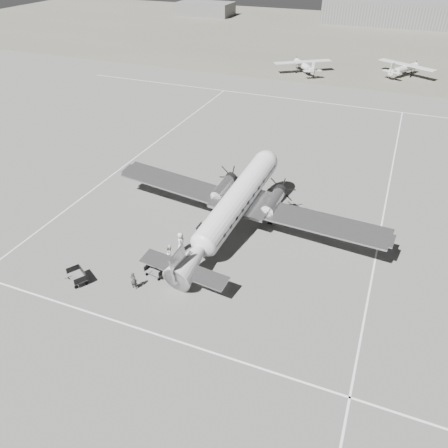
% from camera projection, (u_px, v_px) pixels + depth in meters
% --- Properties ---
extents(ground, '(260.00, 260.00, 0.00)m').
position_uv_depth(ground, '(243.00, 232.00, 40.96)').
color(ground, slate).
rests_on(ground, ground).
extents(taxi_line_near, '(60.00, 0.15, 0.01)m').
position_uv_depth(taxi_line_near, '(174.00, 340.00, 30.18)').
color(taxi_line_near, silver).
rests_on(taxi_line_near, ground).
extents(taxi_line_right, '(0.15, 80.00, 0.01)m').
position_uv_depth(taxi_line_right, '(375.00, 262.00, 37.23)').
color(taxi_line_right, silver).
rests_on(taxi_line_right, ground).
extents(taxi_line_left, '(0.15, 60.00, 0.01)m').
position_uv_depth(taxi_line_left, '(134.00, 159.00, 54.24)').
color(taxi_line_left, silver).
rests_on(taxi_line_left, ground).
extents(taxi_line_horizon, '(90.00, 0.15, 0.01)m').
position_uv_depth(taxi_line_horizon, '(326.00, 103.00, 71.73)').
color(taxi_line_horizon, silver).
rests_on(taxi_line_horizon, ground).
extents(grass_infield, '(260.00, 90.00, 0.01)m').
position_uv_depth(grass_infield, '(366.00, 39.00, 114.05)').
color(grass_infield, '#605E51').
rests_on(grass_infield, ground).
extents(hangar_main, '(42.00, 14.00, 6.60)m').
position_uv_depth(hangar_main, '(396.00, 13.00, 129.90)').
color(hangar_main, slate).
rests_on(hangar_main, ground).
extents(shed_secondary, '(18.00, 10.00, 4.00)m').
position_uv_depth(shed_secondary, '(205.00, 9.00, 145.41)').
color(shed_secondary, '#606060').
rests_on(shed_secondary, ground).
extents(dc3_airliner, '(29.77, 22.29, 5.29)m').
position_uv_depth(dc3_airliner, '(232.00, 209.00, 39.47)').
color(dc3_airliner, '#B8B8BA').
rests_on(dc3_airliner, ground).
extents(light_plane_left, '(15.09, 14.58, 2.44)m').
position_uv_depth(light_plane_left, '(304.00, 67.00, 86.26)').
color(light_plane_left, silver).
rests_on(light_plane_left, ground).
extents(light_plane_right, '(14.95, 14.08, 2.45)m').
position_uv_depth(light_plane_right, '(405.00, 70.00, 84.41)').
color(light_plane_right, silver).
rests_on(light_plane_right, ground).
extents(baggage_cart_near, '(1.76, 1.36, 0.91)m').
position_uv_depth(baggage_cart_near, '(155.00, 271.00, 35.60)').
color(baggage_cart_near, '#606060').
rests_on(baggage_cart_near, ground).
extents(baggage_cart_far, '(2.25, 2.07, 1.04)m').
position_uv_depth(baggage_cart_far, '(77.00, 277.00, 34.91)').
color(baggage_cart_far, '#606060').
rests_on(baggage_cart_far, ground).
extents(ground_crew, '(0.57, 0.38, 1.55)m').
position_uv_depth(ground_crew, '(134.00, 280.00, 34.15)').
color(ground_crew, '#303030').
rests_on(ground_crew, ground).
extents(ramp_agent, '(0.78, 0.91, 1.62)m').
position_uv_depth(ramp_agent, '(170.00, 253.00, 37.04)').
color(ramp_agent, silver).
rests_on(ramp_agent, ground).
extents(passenger, '(0.80, 1.02, 1.85)m').
position_uv_depth(passenger, '(181.00, 242.00, 38.14)').
color(passenger, silver).
rests_on(passenger, ground).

